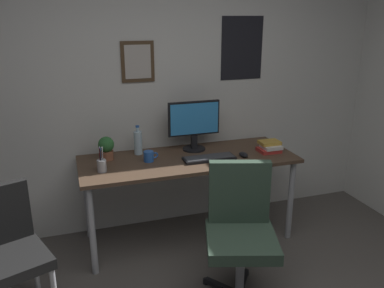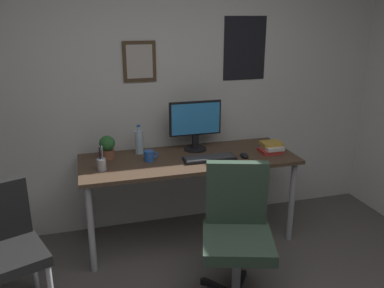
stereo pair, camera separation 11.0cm
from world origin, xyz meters
TOP-DOWN VIEW (x-y plane):
  - wall_back at (0.00, 2.15)m, footprint 4.40×0.10m
  - desk at (0.16, 1.73)m, footprint 1.80×0.68m
  - office_chair at (0.27, 0.91)m, footprint 0.58×0.59m
  - side_chair at (-1.22, 1.16)m, footprint 0.54×0.54m
  - monitor at (0.27, 1.91)m, footprint 0.46×0.20m
  - keyboard at (0.31, 1.63)m, footprint 0.43×0.15m
  - computer_mouse at (0.61, 1.61)m, footprint 0.06×0.11m
  - water_bottle at (-0.22, 1.95)m, footprint 0.07×0.07m
  - coffee_mug_near at (-0.17, 1.74)m, footprint 0.12×0.08m
  - potted_plant at (-0.50, 1.89)m, footprint 0.13×0.13m
  - pen_cup at (-0.56, 1.63)m, footprint 0.07×0.07m
  - book_stack_left at (0.88, 1.66)m, footprint 0.19×0.17m

SIDE VIEW (x-z plane):
  - side_chair at x=-1.22m, z-range 0.06..0.94m
  - office_chair at x=0.27m, z-range 0.05..1.00m
  - desk at x=0.16m, z-range 0.30..1.05m
  - keyboard at x=0.31m, z-range 0.75..0.78m
  - computer_mouse at x=0.61m, z-range 0.75..0.79m
  - book_stack_left at x=0.88m, z-range 0.75..0.84m
  - coffee_mug_near at x=-0.17m, z-range 0.75..0.84m
  - pen_cup at x=-0.56m, z-range 0.71..0.91m
  - potted_plant at x=-0.50m, z-range 0.76..0.96m
  - water_bottle at x=-0.22m, z-range 0.73..0.99m
  - monitor at x=0.27m, z-range 0.77..1.21m
  - wall_back at x=0.00m, z-range 0.00..2.60m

